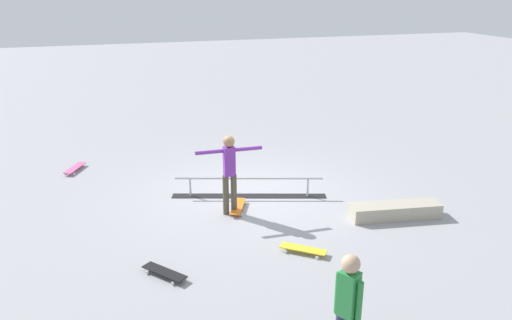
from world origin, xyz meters
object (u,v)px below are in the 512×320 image
Objects in this scene: skate_ledge at (395,211)px; bystander_green_shirt at (348,308)px; loose_skateboard_yellow at (303,249)px; grind_rail at (249,188)px; loose_skateboard_pink at (75,168)px; loose_skateboard_black at (164,272)px; skater_main at (229,169)px; skateboard_main at (238,206)px.

skate_ledge is 4.48m from bystander_green_shirt.
skate_ledge is 2.36m from loose_skateboard_yellow.
loose_skateboard_pink is at bearing -19.72° from grind_rail.
skate_ledge is (-2.43, 1.84, -0.05)m from grind_rail.
loose_skateboard_yellow is at bearing -128.87° from loose_skateboard_black.
loose_skateboard_black is (1.74, -2.66, -0.81)m from bystander_green_shirt.
loose_skateboard_pink is at bearing 132.82° from skater_main.
grind_rail reaches higher than loose_skateboard_pink.
skater_main is at bearing -28.38° from loose_skateboard_yellow.
skater_main is 1.99× the size of skateboard_main.
skateboard_main is (2.84, -1.26, -0.07)m from skate_ledge.
loose_skateboard_pink is 5.53m from loose_skateboard_black.
bystander_green_shirt reaches higher than skateboard_main.
grind_rail is at bearing 50.76° from skater_main.
grind_rail is 2.07× the size of bystander_green_shirt.
bystander_green_shirt is at bearing 174.26° from loose_skateboard_black.
skate_ledge is 2.36× the size of loose_skateboard_black.
skate_ledge is 1.13× the size of bystander_green_shirt.
skate_ledge is 7.60m from loose_skateboard_pink.
bystander_green_shirt reaches higher than loose_skateboard_yellow.
loose_skateboard_pink is (3.01, -3.46, -0.87)m from skater_main.
grind_rail is 4.31× the size of loose_skateboard_yellow.
skater_main is (0.60, 0.69, 0.75)m from grind_rail.
grind_rail is at bearing -47.01° from loose_skateboard_yellow.
loose_skateboard_pink is 6.55m from loose_skateboard_yellow.
skater_main reaches higher than skate_ledge.
loose_skateboard_black and loose_skateboard_yellow have the same top height.
skateboard_main and loose_skateboard_pink have the same top height.
skate_ledge is at bearing 160.56° from grind_rail.
grind_rail is 2.57m from loose_skateboard_yellow.
skate_ledge is at bearing -19.04° from skater_main.
bystander_green_shirt is 1.93× the size of loose_skateboard_pink.
skater_main is at bearing 152.08° from bystander_green_shirt.
grind_rail is at bearing -101.49° from loose_skateboard_pink.
skater_main is at bearing -112.99° from loose_skateboard_pink.
loose_skateboard_pink is (3.19, -8.00, -0.81)m from bystander_green_shirt.
loose_skateboard_yellow is (-0.79, 1.87, -0.87)m from skater_main.
grind_rail is 1.83× the size of skate_ledge.
loose_skateboard_yellow is at bearing 17.80° from skate_ledge.
grind_rail reaches higher than skate_ledge.
skateboard_main is at bearing -110.33° from loose_skateboard_pink.
loose_skateboard_black is (2.16, 2.57, -0.12)m from grind_rail.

